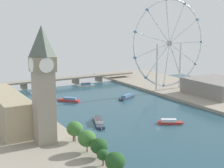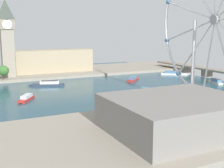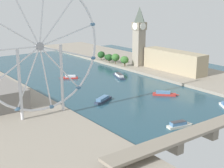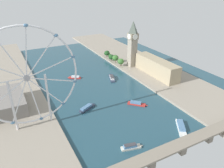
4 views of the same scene
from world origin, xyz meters
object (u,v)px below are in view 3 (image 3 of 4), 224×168
Objects in this scene: ferris_wheel at (40,47)px; tour_boat_2 at (119,76)px; tour_boat_3 at (179,125)px; clock_tower at (139,36)px; tour_boat_4 at (70,77)px; tour_boat_1 at (164,94)px; parliament_block at (174,61)px; tour_boat_0 at (103,99)px.

ferris_wheel is 164.20m from tour_boat_2.
ferris_wheel reaches higher than tour_boat_3.
tour_boat_2 is (56.43, 27.98, -43.03)m from clock_tower.
tour_boat_1 is at bearing 142.55° from tour_boat_4.
parliament_block reaches higher than tour_boat_4.
parliament_block is 135.67m from tour_boat_4.
tour_boat_3 is at bearing 178.57° from tour_boat_2.
tour_boat_3 reaches higher than tour_boat_1.
tour_boat_1 reaches higher than tour_boat_4.
tour_boat_1 is (66.44, 115.74, -43.22)m from clock_tower.
tour_boat_3 is 1.08× the size of tour_boat_4.
tour_boat_3 is (-74.73, 79.38, -56.37)m from ferris_wheel.
clock_tower is 140.28m from tour_boat_1.
tour_boat_4 is (122.86, -55.70, -14.47)m from parliament_block.
ferris_wheel is 4.70× the size of tour_boat_3.
clock_tower is 62.23m from parliament_block.
ferris_wheel is at bearing 84.21° from tour_boat_4.
tour_boat_1 is at bearing 65.63° from tour_boat_3.
parliament_block is 3.93× the size of tour_boat_3.
tour_boat_1 is (80.22, 62.32, -14.41)m from parliament_block.
clock_tower reaches higher than parliament_block.
tour_boat_4 is at bearing -1.19° from clock_tower.
tour_boat_3 is at bearing 57.13° from clock_tower.
tour_boat_1 is at bearing -45.30° from tour_boat_0.
clock_tower is 3.50× the size of tour_boat_3.
tour_boat_4 is at bearing 52.86° from tour_boat_0.
tour_boat_0 is 1.24× the size of tour_boat_4.
tour_boat_2 reaches higher than tour_boat_1.
tour_boat_4 is (-82.72, -104.11, -56.65)m from ferris_wheel.
tour_boat_0 is 99.00m from tour_boat_4.
clock_tower is 76.28m from tour_boat_2.
clock_tower is 0.89× the size of parliament_block.
tour_boat_3 is at bearing -81.76° from tour_boat_1.
clock_tower reaches higher than tour_boat_4.
parliament_block reaches higher than tour_boat_3.
tour_boat_2 is (-135.37, -73.86, -56.41)m from ferris_wheel.
ferris_wheel reaches higher than parliament_block.
tour_boat_2 is at bearing 16.88° from tour_boat_0.
parliament_block is at bearing 83.80° from tour_boat_1.
clock_tower is 117.37m from tour_boat_4.
tour_boat_2 is at bearing -177.20° from tour_boat_4.
clock_tower is 2.31× the size of tour_boat_2.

